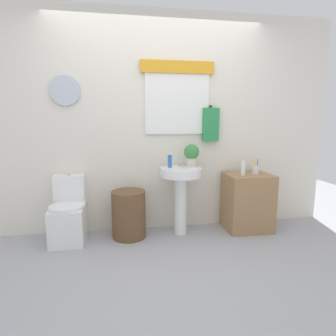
# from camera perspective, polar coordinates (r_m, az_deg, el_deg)

# --- Properties ---
(ground_plane) EXTENTS (8.00, 8.00, 0.00)m
(ground_plane) POSITION_cam_1_polar(r_m,az_deg,el_deg) (2.66, 1.17, -20.61)
(ground_plane) COLOR #A3A3A8
(back_wall) EXTENTS (4.40, 0.18, 2.60)m
(back_wall) POSITION_cam_1_polar(r_m,az_deg,el_deg) (3.43, -2.23, 9.14)
(back_wall) COLOR silver
(back_wall) RESTS_ON ground_plane
(toilet) EXTENTS (0.38, 0.51, 0.74)m
(toilet) POSITION_cam_1_polar(r_m,az_deg,el_deg) (3.36, -19.62, -9.18)
(toilet) COLOR white
(toilet) RESTS_ON ground_plane
(laundry_hamper) EXTENTS (0.39, 0.39, 0.55)m
(laundry_hamper) POSITION_cam_1_polar(r_m,az_deg,el_deg) (3.28, -8.04, -9.36)
(laundry_hamper) COLOR brown
(laundry_hamper) RESTS_ON ground_plane
(pedestal_sink) EXTENTS (0.49, 0.49, 0.80)m
(pedestal_sink) POSITION_cam_1_polar(r_m,az_deg,el_deg) (3.26, 2.61, -3.59)
(pedestal_sink) COLOR white
(pedestal_sink) RESTS_ON ground_plane
(faucet) EXTENTS (0.03, 0.03, 0.10)m
(faucet) POSITION_cam_1_polar(r_m,az_deg,el_deg) (3.33, 2.22, 1.24)
(faucet) COLOR silver
(faucet) RESTS_ON pedestal_sink
(wooden_cabinet) EXTENTS (0.54, 0.44, 0.70)m
(wooden_cabinet) POSITION_cam_1_polar(r_m,az_deg,el_deg) (3.59, 15.99, -6.71)
(wooden_cabinet) COLOR #9E754C
(wooden_cabinet) RESTS_ON ground_plane
(soap_bottle) EXTENTS (0.05, 0.05, 0.15)m
(soap_bottle) POSITION_cam_1_polar(r_m,az_deg,el_deg) (3.23, 0.38, 1.41)
(soap_bottle) COLOR #2D6BB7
(soap_bottle) RESTS_ON pedestal_sink
(potted_plant) EXTENTS (0.18, 0.18, 0.27)m
(potted_plant) POSITION_cam_1_polar(r_m,az_deg,el_deg) (3.29, 4.83, 2.86)
(potted_plant) COLOR beige
(potted_plant) RESTS_ON pedestal_sink
(lotion_bottle) EXTENTS (0.05, 0.05, 0.17)m
(lotion_bottle) POSITION_cam_1_polar(r_m,az_deg,el_deg) (3.42, 15.18, 0.03)
(lotion_bottle) COLOR white
(lotion_bottle) RESTS_ON wooden_cabinet
(toothbrush_cup) EXTENTS (0.08, 0.08, 0.19)m
(toothbrush_cup) POSITION_cam_1_polar(r_m,az_deg,el_deg) (3.56, 17.53, -0.28)
(toothbrush_cup) COLOR silver
(toothbrush_cup) RESTS_ON wooden_cabinet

